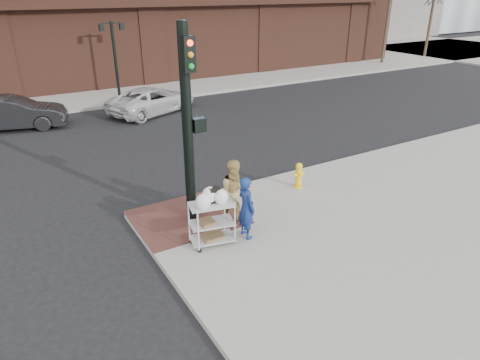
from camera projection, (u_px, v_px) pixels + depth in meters
ground at (223, 231)px, 11.16m from camera, size 220.00×220.00×0.00m
sidewalk_far at (178, 51)px, 42.01m from camera, size 65.00×36.00×0.15m
brick_curb_ramp at (187, 217)px, 11.52m from camera, size 2.80×2.40×0.01m
lamp_post at (114, 51)px, 23.54m from camera, size 1.32×0.22×4.00m
traffic_signal_pole at (188, 122)px, 10.38m from camera, size 0.61×0.51×5.00m
woman_blue at (246, 208)px, 10.34m from camera, size 0.40×0.59×1.59m
pedestrian_tan at (235, 193)px, 10.85m from camera, size 0.97×0.81×1.77m
sedan_dark at (13, 113)px, 18.89m from camera, size 4.67×2.66×1.46m
minivan_white at (152, 100)px, 21.38m from camera, size 5.14×3.76×1.30m
utility_cart at (212, 219)px, 10.11m from camera, size 1.13×0.79×1.43m
fire_hydrant at (299, 175)px, 13.09m from camera, size 0.38×0.27×0.81m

